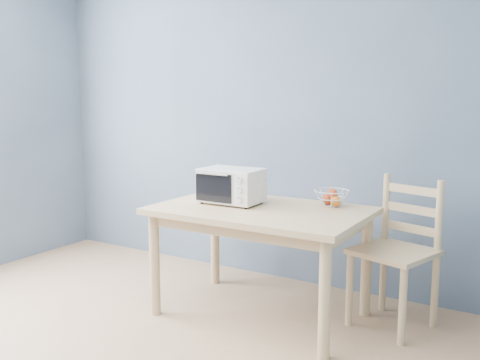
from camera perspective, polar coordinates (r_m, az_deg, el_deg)
The scene contains 5 objects.
room at distance 2.73m, azimuth -23.12°, elevation 4.23°, with size 4.01×4.51×2.61m.
dining_table at distance 3.61m, azimuth 2.21°, elevation -4.57°, with size 1.40×0.90×0.75m.
toaster_oven at distance 3.72m, azimuth -1.16°, elevation -0.53°, with size 0.42×0.31×0.25m.
fruit_basket at distance 3.69m, azimuth 9.78°, elevation -1.83°, with size 0.31×0.31×0.12m.
dining_chair at distance 3.64m, azimuth 16.45°, elevation -7.58°, with size 0.56×0.56×0.97m.
Camera 1 is at (2.21, -1.59, 1.48)m, focal length 40.00 mm.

